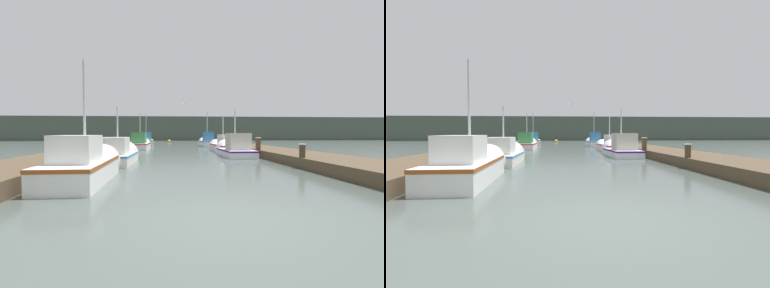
# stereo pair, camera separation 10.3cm
# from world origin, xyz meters

# --- Properties ---
(ground_plane) EXTENTS (200.00, 200.00, 0.00)m
(ground_plane) POSITION_xyz_m (0.00, 0.00, 0.00)
(ground_plane) COLOR #47514C
(dock_left) EXTENTS (2.90, 40.00, 0.46)m
(dock_left) POSITION_xyz_m (-6.12, 16.00, 0.23)
(dock_left) COLOR #4C3D2B
(dock_left) RESTS_ON ground_plane
(dock_right) EXTENTS (2.90, 40.00, 0.46)m
(dock_right) POSITION_xyz_m (6.12, 16.00, 0.23)
(dock_right) COLOR #4C3D2B
(dock_right) RESTS_ON ground_plane
(distant_shore_ridge) EXTENTS (120.00, 16.00, 4.67)m
(distant_shore_ridge) POSITION_xyz_m (0.00, 60.70, 2.33)
(distant_shore_ridge) COLOR #424C42
(distant_shore_ridge) RESTS_ON ground_plane
(fishing_boat_0) EXTENTS (1.60, 5.46, 4.25)m
(fishing_boat_0) POSITION_xyz_m (-3.64, 4.84, 0.50)
(fishing_boat_0) COLOR silver
(fishing_boat_0) RESTS_ON ground_plane
(fishing_boat_1) EXTENTS (1.79, 4.71, 3.38)m
(fishing_boat_1) POSITION_xyz_m (-3.45, 10.39, 0.42)
(fishing_boat_1) COLOR silver
(fishing_boat_1) RESTS_ON ground_plane
(fishing_boat_2) EXTENTS (1.82, 5.11, 3.65)m
(fishing_boat_2) POSITION_xyz_m (3.46, 14.43, 0.43)
(fishing_boat_2) COLOR silver
(fishing_boat_2) RESTS_ON ground_plane
(fishing_boat_3) EXTENTS (1.49, 5.80, 3.17)m
(fishing_boat_3) POSITION_xyz_m (3.58, 18.89, 0.45)
(fishing_boat_3) COLOR silver
(fishing_boat_3) RESTS_ON ground_plane
(fishing_boat_4) EXTENTS (1.80, 4.79, 3.78)m
(fishing_boat_4) POSITION_xyz_m (-3.40, 23.38, 0.49)
(fishing_boat_4) COLOR silver
(fishing_boat_4) RESTS_ON ground_plane
(fishing_boat_5) EXTENTS (1.60, 4.41, 4.26)m
(fishing_boat_5) POSITION_xyz_m (3.57, 27.87, 0.51)
(fishing_boat_5) COLOR silver
(fishing_boat_5) RESTS_ON ground_plane
(fishing_boat_6) EXTENTS (2.09, 5.13, 4.53)m
(fishing_boat_6) POSITION_xyz_m (-3.49, 33.35, 0.47)
(fishing_boat_6) COLOR silver
(fishing_boat_6) RESTS_ON ground_plane
(mooring_piling_0) EXTENTS (0.30, 0.30, 1.06)m
(mooring_piling_0) POSITION_xyz_m (4.82, 7.28, 0.54)
(mooring_piling_0) COLOR #473523
(mooring_piling_0) RESTS_ON ground_plane
(mooring_piling_1) EXTENTS (0.36, 0.36, 1.24)m
(mooring_piling_1) POSITION_xyz_m (4.65, 12.89, 0.63)
(mooring_piling_1) COLOR #473523
(mooring_piling_1) RESTS_ON ground_plane
(mooring_piling_2) EXTENTS (0.36, 0.36, 1.35)m
(mooring_piling_2) POSITION_xyz_m (4.84, 17.59, 0.68)
(mooring_piling_2) COLOR #473523
(mooring_piling_2) RESTS_ON ground_plane
(mooring_piling_3) EXTENTS (0.36, 0.36, 0.99)m
(mooring_piling_3) POSITION_xyz_m (4.74, 16.04, 0.50)
(mooring_piling_3) COLOR #473523
(mooring_piling_3) RESTS_ON ground_plane
(channel_buoy) EXTENTS (0.56, 0.56, 1.06)m
(channel_buoy) POSITION_xyz_m (-0.47, 42.23, 0.16)
(channel_buoy) COLOR gold
(channel_buoy) RESTS_ON ground_plane
(seagull_lead) EXTENTS (0.38, 0.53, 0.12)m
(seagull_lead) POSITION_xyz_m (0.56, 21.44, 4.04)
(seagull_lead) COLOR white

